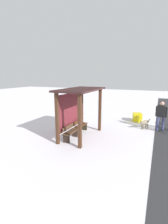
% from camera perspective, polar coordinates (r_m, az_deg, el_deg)
% --- Properties ---
extents(ground_plane, '(60.00, 60.00, 0.00)m').
position_cam_1_polar(ground_plane, '(8.94, -1.02, -8.24)').
color(ground_plane, white).
extents(bus_shelter, '(3.10, 1.59, 2.50)m').
position_cam_1_polar(bus_shelter, '(8.56, -2.32, 3.44)').
color(bus_shelter, '#432819').
rests_on(bus_shelter, ground).
extents(bench_left_inside, '(1.10, 0.35, 0.71)m').
position_cam_1_polar(bench_left_inside, '(8.45, -4.60, -7.14)').
color(bench_left_inside, '#4C3524').
rests_on(bench_left_inside, ground).
extents(bench_center_inside, '(1.10, 0.35, 0.71)m').
position_cam_1_polar(bench_center_inside, '(9.47, -1.12, -4.99)').
color(bench_center_inside, '#4F2F1A').
rests_on(bench_center_inside, ground).
extents(person_walking, '(0.44, 0.64, 1.70)m').
position_cam_1_polar(person_walking, '(10.51, 24.77, -0.54)').
color(person_walking, black).
rests_on(person_walking, ground).
extents(dog, '(0.76, 0.53, 0.56)m').
position_cam_1_polar(dog, '(10.66, 19.93, -3.44)').
color(dog, gray).
rests_on(dog, ground).
extents(grit_bin, '(0.82, 0.72, 0.57)m').
position_cam_1_polar(grit_bin, '(12.25, 17.65, -1.73)').
color(grit_bin, yellow).
rests_on(grit_bin, ground).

